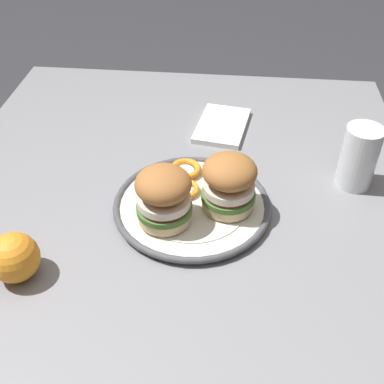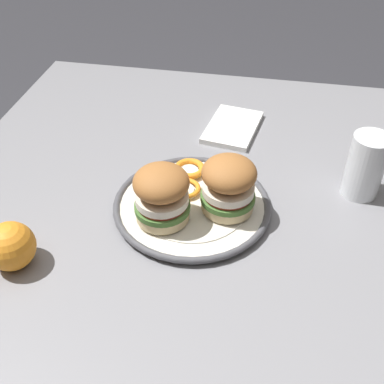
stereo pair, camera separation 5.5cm
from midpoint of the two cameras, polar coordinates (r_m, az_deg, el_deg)
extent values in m
cube|color=gray|center=(0.82, -1.31, -6.22)|extent=(1.23, 0.90, 0.03)
cube|color=gray|center=(1.50, 18.29, -3.07)|extent=(0.06, 0.06, 0.74)
cube|color=gray|center=(1.56, -11.19, 0.46)|extent=(0.06, 0.06, 0.74)
cylinder|color=silver|center=(0.85, 1.84, -1.80)|extent=(0.26, 0.26, 0.01)
torus|color=#4C4C51|center=(0.85, 1.85, -1.50)|extent=(0.28, 0.28, 0.01)
cylinder|color=silver|center=(0.85, 1.85, -1.45)|extent=(0.20, 0.20, 0.00)
cylinder|color=beige|center=(0.83, 6.11, -1.35)|extent=(0.09, 0.09, 0.02)
cylinder|color=#477033|center=(0.82, 6.17, -0.62)|extent=(0.09, 0.09, 0.01)
cylinder|color=#BC3828|center=(0.82, 6.21, -0.20)|extent=(0.08, 0.08, 0.01)
cylinder|color=silver|center=(0.81, 6.26, 0.34)|extent=(0.09, 0.09, 0.01)
ellipsoid|color=#A36633|center=(0.79, 6.43, 2.19)|extent=(0.12, 0.12, 0.05)
cylinder|color=beige|center=(0.81, -1.56, -2.50)|extent=(0.09, 0.09, 0.02)
cylinder|color=#477033|center=(0.80, -1.58, -1.76)|extent=(0.09, 0.09, 0.01)
cylinder|color=#BC3828|center=(0.80, -1.59, -1.33)|extent=(0.08, 0.08, 0.01)
cylinder|color=silver|center=(0.79, -1.60, -0.79)|extent=(0.09, 0.09, 0.01)
ellipsoid|color=#A36633|center=(0.77, -1.65, 1.08)|extent=(0.13, 0.13, 0.05)
torus|color=orange|center=(0.87, 1.01, 0.41)|extent=(0.06, 0.06, 0.01)
cylinder|color=#F4E5C6|center=(0.87, 1.01, 0.27)|extent=(0.03, 0.03, 0.00)
ellipsoid|color=orange|center=(0.87, -3.34, 0.27)|extent=(0.06, 0.05, 0.01)
ellipsoid|color=orange|center=(0.91, 4.88, 2.52)|extent=(0.07, 0.03, 0.01)
torus|color=orange|center=(0.91, 1.44, 2.75)|extent=(0.08, 0.08, 0.01)
cylinder|color=#F4E5C6|center=(0.91, 1.44, 2.53)|extent=(0.03, 0.03, 0.00)
cylinder|color=white|center=(0.92, 21.54, 2.86)|extent=(0.07, 0.07, 0.12)
cylinder|color=orange|center=(0.93, 21.28, 1.99)|extent=(0.06, 0.06, 0.09)
sphere|color=orange|center=(0.78, -18.86, -6.16)|extent=(0.08, 0.08, 0.08)
cube|color=white|center=(1.07, 6.32, 7.61)|extent=(0.17, 0.13, 0.01)
camera|label=1|loc=(0.03, -88.11, 1.58)|focal=44.95mm
camera|label=2|loc=(0.03, 91.89, -1.58)|focal=44.95mm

